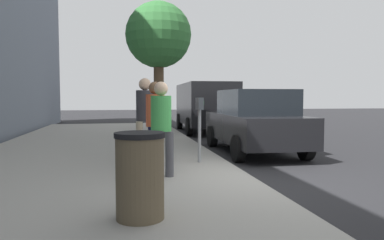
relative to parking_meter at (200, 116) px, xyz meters
name	(u,v)px	position (x,y,z in m)	size (l,w,h in m)	color
ground_plane	(251,183)	(-1.47, -0.64, -1.17)	(80.00, 80.00, 0.00)	#232326
sidewalk_slab	(79,187)	(-1.47, 2.36, -1.09)	(28.00, 6.00, 0.15)	gray
parking_meter	(200,116)	(0.00, 0.00, 0.00)	(0.36, 0.12, 1.41)	gray
pedestrian_at_meter	(155,117)	(-0.30, 0.99, 0.00)	(0.51, 0.38, 1.73)	#191E4C
pedestrian_bystander	(161,121)	(-1.18, 0.95, -0.03)	(0.41, 0.42, 1.70)	#47474C
parking_officer	(145,111)	(0.59, 1.14, 0.09)	(0.44, 0.43, 1.85)	tan
parked_sedan_near	(254,121)	(2.00, -1.99, -0.27)	(4.44, 2.04, 1.77)	black
parked_van_far	(205,104)	(8.36, -1.99, 0.09)	(5.27, 2.27, 2.18)	black
street_tree	(159,37)	(3.92, 0.51, 2.31)	(2.08, 2.08, 4.42)	brown
trash_bin	(140,175)	(-3.49, 1.44, -0.51)	(0.59, 0.59, 1.01)	brown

